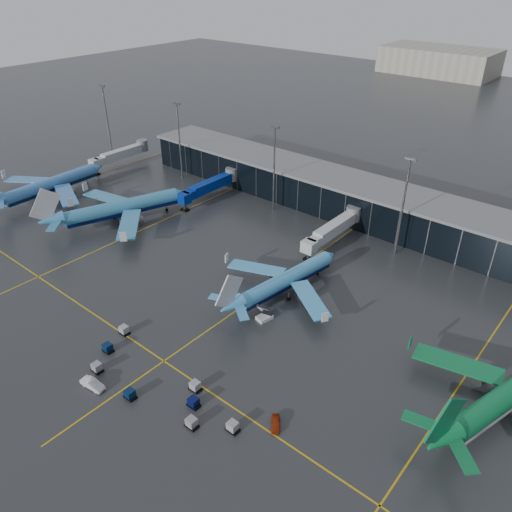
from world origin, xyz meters
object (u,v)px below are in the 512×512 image
Objects in this scene: baggage_carts at (156,382)px; service_van_white at (92,384)px; airliner_klm_west at (50,177)px; airliner_arkefly at (121,199)px; service_van_red at (276,423)px; airliner_klm_near at (287,271)px; mobile_airstair at (264,316)px.

baggage_carts reaches higher than service_van_white.
airliner_arkefly is at bearing 4.20° from airliner_klm_west.
service_van_red is at bearing 16.79° from baggage_carts.
airliner_arkefly reaches higher than airliner_klm_west.
airliner_klm_near is 9.78× the size of service_van_red.
airliner_klm_near is at bearing 0.56° from airliner_klm_west.
airliner_klm_near is 10.14× the size of mobile_airstair.
airliner_klm_near reaches higher than service_van_white.
baggage_carts is 7.28× the size of service_van_white.
service_van_white is at bearing -137.86° from baggage_carts.
service_van_red is 33.07m from service_van_white.
service_van_white reaches higher than service_van_red.
service_van_red is (21.69, 6.54, -0.12)m from baggage_carts.
service_van_red is at bearing -47.90° from airliner_klm_near.
baggage_carts reaches higher than service_van_red.
mobile_airstair is 27.90m from service_van_red.
mobile_airstair is (59.78, -9.54, -6.04)m from airliner_arkefly.
airliner_klm_near is at bearing 20.59° from airliner_arkefly.
mobile_airstair is at bearing 84.23° from baggage_carts.
airliner_klm_west reaches higher than service_van_red.
airliner_klm_near is 46.30m from service_van_white.
airliner_klm_near reaches higher than baggage_carts.
mobile_airstair is 36.18m from service_van_white.
airliner_arkefly reaches higher than baggage_carts.
airliner_klm_near is (88.63, 4.99, -0.99)m from airliner_klm_west.
airliner_arkefly is at bearing 40.30° from service_van_white.
airliner_klm_near is at bearing 86.28° from service_van_red.
service_van_white is at bearing -29.36° from airliner_klm_west.
baggage_carts is 27.14m from mobile_airstair.
mobile_airstair is at bearing 94.73° from service_van_red.
airliner_klm_west is 94.37m from baggage_carts.
airliner_arkefly is 68.02m from baggage_carts.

